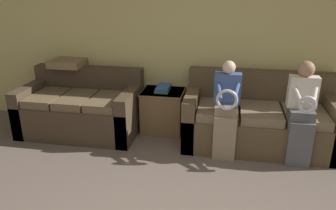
# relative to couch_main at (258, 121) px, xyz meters

# --- Properties ---
(wall_back) EXTENTS (7.81, 0.06, 2.55)m
(wall_back) POSITION_rel_couch_main_xyz_m (-0.67, 0.49, 0.95)
(wall_back) COLOR #DBCC7F
(wall_back) RESTS_ON ground_plane
(couch_main) EXTENTS (1.90, 0.90, 0.92)m
(couch_main) POSITION_rel_couch_main_xyz_m (0.00, 0.00, 0.00)
(couch_main) COLOR brown
(couch_main) RESTS_ON ground_plane
(couch_side) EXTENTS (1.62, 0.92, 0.87)m
(couch_side) POSITION_rel_couch_main_xyz_m (-2.44, -0.03, -0.01)
(couch_side) COLOR #473828
(couch_side) RESTS_ON ground_plane
(child_left_seated) EXTENTS (0.32, 0.37, 1.17)m
(child_left_seated) POSITION_rel_couch_main_xyz_m (-0.43, -0.38, 0.31)
(child_left_seated) COLOR gray
(child_left_seated) RESTS_ON ground_plane
(child_right_seated) EXTENTS (0.33, 0.38, 1.20)m
(child_right_seated) POSITION_rel_couch_main_xyz_m (0.43, -0.37, 0.33)
(child_right_seated) COLOR #56565B
(child_right_seated) RESTS_ON ground_plane
(side_shelf) EXTENTS (0.58, 0.51, 0.60)m
(side_shelf) POSITION_rel_couch_main_xyz_m (-1.31, 0.19, -0.02)
(side_shelf) COLOR brown
(side_shelf) RESTS_ON ground_plane
(book_stack) EXTENTS (0.19, 0.30, 0.08)m
(book_stack) POSITION_rel_couch_main_xyz_m (-1.30, 0.19, 0.31)
(book_stack) COLOR #3D8451
(book_stack) RESTS_ON side_shelf
(throw_pillow) EXTENTS (0.47, 0.47, 0.10)m
(throw_pillow) POSITION_rel_couch_main_xyz_m (-2.74, 0.30, 0.59)
(throw_pillow) COLOR #846B4C
(throw_pillow) RESTS_ON couch_side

